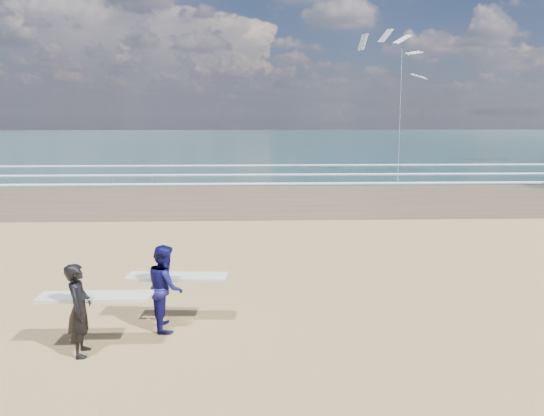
{
  "coord_description": "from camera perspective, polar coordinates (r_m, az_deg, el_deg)",
  "views": [
    {
      "loc": [
        2.23,
        -8.5,
        4.61
      ],
      "look_at": [
        2.73,
        6.0,
        1.74
      ],
      "focal_mm": 32.0,
      "sensor_mm": 36.0,
      "label": 1
    }
  ],
  "objects": [
    {
      "name": "surfer_near",
      "position": [
        10.15,
        -21.51,
        -10.88
      ],
      "size": [
        2.2,
        0.98,
        1.83
      ],
      "color": "black",
      "rests_on": "ground"
    },
    {
      "name": "foam_breakers",
      "position": [
        40.94,
        23.83,
        3.84
      ],
      "size": [
        220.0,
        11.7,
        0.05
      ],
      "color": "white",
      "rests_on": "ground"
    },
    {
      "name": "ocean",
      "position": [
        82.56,
        10.56,
        7.8
      ],
      "size": [
        220.0,
        100.0,
        0.02
      ],
      "primitive_type": "cube",
      "color": "#1B393C",
      "rests_on": "ground"
    },
    {
      "name": "kite_1",
      "position": [
        36.76,
        14.91,
        13.09
      ],
      "size": [
        5.77,
        4.74,
        11.0
      ],
      "color": "slate",
      "rests_on": "ground"
    },
    {
      "name": "surfer_far",
      "position": [
        10.81,
        -12.34,
        -8.96
      ],
      "size": [
        2.23,
        1.2,
        1.85
      ],
      "color": "#100E51",
      "rests_on": "ground"
    }
  ]
}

